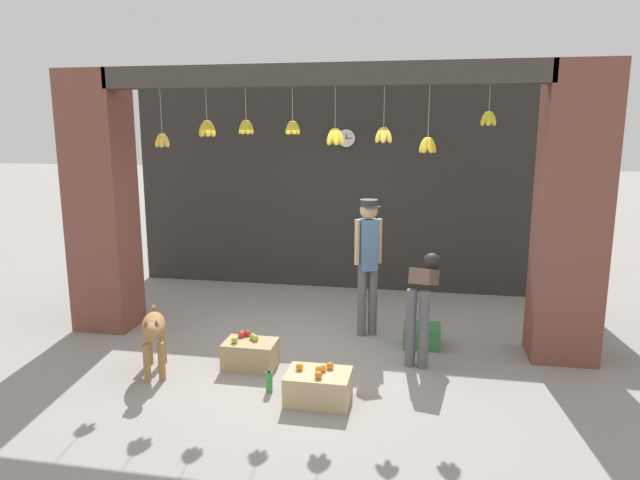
{
  "coord_description": "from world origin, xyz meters",
  "views": [
    {
      "loc": [
        1.22,
        -6.12,
        2.53
      ],
      "look_at": [
        0.0,
        0.39,
        1.22
      ],
      "focal_mm": 32.0,
      "sensor_mm": 36.0,
      "label": 1
    }
  ],
  "objects_px": {
    "wall_clock": "(346,138)",
    "dog": "(154,331)",
    "fruit_crate_apples": "(250,354)",
    "fruit_crate_oranges": "(318,386)",
    "produce_box_green": "(422,336)",
    "worker_stooping": "(423,294)",
    "shopkeeper": "(368,256)",
    "water_bottle": "(269,382)"
  },
  "relations": [
    {
      "from": "shopkeeper",
      "to": "wall_clock",
      "type": "distance_m",
      "value": 2.51
    },
    {
      "from": "wall_clock",
      "to": "fruit_crate_oranges",
      "type": "bearing_deg",
      "value": -85.58
    },
    {
      "from": "worker_stooping",
      "to": "fruit_crate_apples",
      "type": "xyz_separation_m",
      "value": [
        -1.8,
        -0.57,
        -0.59
      ]
    },
    {
      "from": "shopkeeper",
      "to": "worker_stooping",
      "type": "xyz_separation_m",
      "value": [
        0.67,
        -0.62,
        -0.26
      ]
    },
    {
      "from": "fruit_crate_apples",
      "to": "produce_box_green",
      "type": "bearing_deg",
      "value": 27.56
    },
    {
      "from": "fruit_crate_apples",
      "to": "dog",
      "type": "bearing_deg",
      "value": -159.87
    },
    {
      "from": "fruit_crate_oranges",
      "to": "water_bottle",
      "type": "distance_m",
      "value": 0.52
    },
    {
      "from": "worker_stooping",
      "to": "fruit_crate_oranges",
      "type": "xyz_separation_m",
      "value": [
        -0.93,
        -1.2,
        -0.6
      ]
    },
    {
      "from": "worker_stooping",
      "to": "fruit_crate_apples",
      "type": "height_order",
      "value": "worker_stooping"
    },
    {
      "from": "shopkeeper",
      "to": "fruit_crate_oranges",
      "type": "bearing_deg",
      "value": 56.85
    },
    {
      "from": "dog",
      "to": "water_bottle",
      "type": "xyz_separation_m",
      "value": [
        1.28,
        -0.19,
        -0.36
      ]
    },
    {
      "from": "dog",
      "to": "water_bottle",
      "type": "relative_size",
      "value": 3.72
    },
    {
      "from": "produce_box_green",
      "to": "shopkeeper",
      "type": "bearing_deg",
      "value": 159.54
    },
    {
      "from": "fruit_crate_oranges",
      "to": "wall_clock",
      "type": "distance_m",
      "value": 4.45
    },
    {
      "from": "fruit_crate_oranges",
      "to": "wall_clock",
      "type": "xyz_separation_m",
      "value": [
        -0.3,
        3.85,
        2.22
      ]
    },
    {
      "from": "wall_clock",
      "to": "dog",
      "type": "bearing_deg",
      "value": -112.72
    },
    {
      "from": "produce_box_green",
      "to": "fruit_crate_apples",
      "type": "bearing_deg",
      "value": -152.44
    },
    {
      "from": "shopkeeper",
      "to": "water_bottle",
      "type": "distance_m",
      "value": 2.09
    },
    {
      "from": "dog",
      "to": "water_bottle",
      "type": "distance_m",
      "value": 1.35
    },
    {
      "from": "dog",
      "to": "wall_clock",
      "type": "relative_size",
      "value": 2.92
    },
    {
      "from": "fruit_crate_apples",
      "to": "shopkeeper",
      "type": "bearing_deg",
      "value": 46.56
    },
    {
      "from": "fruit_crate_apples",
      "to": "produce_box_green",
      "type": "relative_size",
      "value": 1.31
    },
    {
      "from": "fruit_crate_oranges",
      "to": "produce_box_green",
      "type": "distance_m",
      "value": 1.83
    },
    {
      "from": "shopkeeper",
      "to": "water_bottle",
      "type": "height_order",
      "value": "shopkeeper"
    },
    {
      "from": "fruit_crate_oranges",
      "to": "wall_clock",
      "type": "relative_size",
      "value": 2.11
    },
    {
      "from": "dog",
      "to": "produce_box_green",
      "type": "relative_size",
      "value": 1.96
    },
    {
      "from": "shopkeeper",
      "to": "fruit_crate_apples",
      "type": "relative_size",
      "value": 3.05
    },
    {
      "from": "shopkeeper",
      "to": "produce_box_green",
      "type": "height_order",
      "value": "shopkeeper"
    },
    {
      "from": "water_bottle",
      "to": "dog",
      "type": "bearing_deg",
      "value": 171.4
    },
    {
      "from": "shopkeeper",
      "to": "wall_clock",
      "type": "relative_size",
      "value": 5.95
    },
    {
      "from": "worker_stooping",
      "to": "water_bottle",
      "type": "relative_size",
      "value": 4.97
    },
    {
      "from": "water_bottle",
      "to": "fruit_crate_oranges",
      "type": "bearing_deg",
      "value": -10.6
    },
    {
      "from": "worker_stooping",
      "to": "produce_box_green",
      "type": "relative_size",
      "value": 2.62
    },
    {
      "from": "fruit_crate_oranges",
      "to": "wall_clock",
      "type": "bearing_deg",
      "value": 94.42
    },
    {
      "from": "dog",
      "to": "worker_stooping",
      "type": "xyz_separation_m",
      "value": [
        2.72,
        0.91,
        0.27
      ]
    },
    {
      "from": "shopkeeper",
      "to": "water_bottle",
      "type": "xyz_separation_m",
      "value": [
        -0.77,
        -1.72,
        -0.9
      ]
    },
    {
      "from": "fruit_crate_oranges",
      "to": "worker_stooping",
      "type": "bearing_deg",
      "value": 52.04
    },
    {
      "from": "shopkeeper",
      "to": "produce_box_green",
      "type": "bearing_deg",
      "value": 134.67
    },
    {
      "from": "worker_stooping",
      "to": "fruit_crate_apples",
      "type": "relative_size",
      "value": 2.0
    },
    {
      "from": "worker_stooping",
      "to": "wall_clock",
      "type": "distance_m",
      "value": 3.34
    },
    {
      "from": "worker_stooping",
      "to": "wall_clock",
      "type": "xyz_separation_m",
      "value": [
        -1.23,
        2.65,
        1.63
      ]
    },
    {
      "from": "dog",
      "to": "fruit_crate_apples",
      "type": "bearing_deg",
      "value": 85.96
    }
  ]
}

